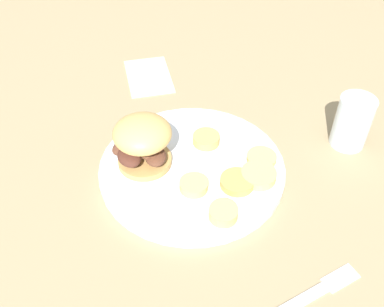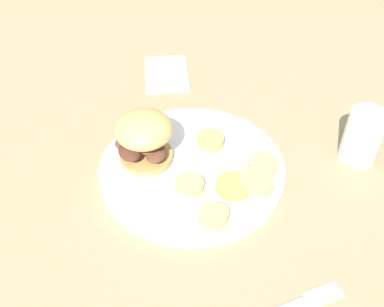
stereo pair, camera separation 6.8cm
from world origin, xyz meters
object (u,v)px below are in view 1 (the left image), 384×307
(dinner_plate, at_px, (192,168))
(sandwich, at_px, (143,140))
(drinking_glass, at_px, (352,122))
(fork, at_px, (305,298))

(dinner_plate, xyz_separation_m, sandwich, (-0.08, 0.00, 0.05))
(dinner_plate, relative_size, drinking_glass, 3.24)
(dinner_plate, xyz_separation_m, fork, (0.16, -0.22, -0.01))
(drinking_glass, bearing_deg, fork, -109.17)
(dinner_plate, distance_m, drinking_glass, 0.28)
(dinner_plate, relative_size, sandwich, 2.87)
(fork, height_order, drinking_glass, drinking_glass)
(fork, relative_size, drinking_glass, 1.71)
(dinner_plate, relative_size, fork, 1.90)
(fork, bearing_deg, sandwich, 137.11)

